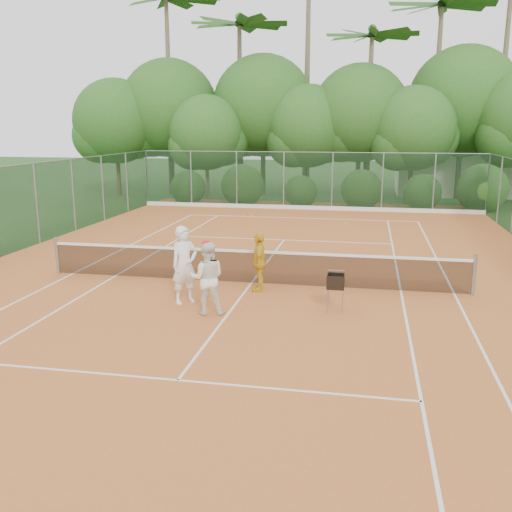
{
  "coord_description": "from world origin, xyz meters",
  "views": [
    {
      "loc": [
        3.1,
        -15.18,
        4.36
      ],
      "look_at": [
        0.37,
        -1.2,
        1.1
      ],
      "focal_mm": 40.0,
      "sensor_mm": 36.0,
      "label": 1
    }
  ],
  "objects_px": {
    "player_center_grp": "(207,278)",
    "player_yellow": "(259,262)",
    "player_white": "(185,265)",
    "ball_hopper": "(336,282)"
  },
  "relations": [
    {
      "from": "ball_hopper",
      "to": "player_center_grp",
      "type": "bearing_deg",
      "value": -143.29
    },
    {
      "from": "player_white",
      "to": "player_center_grp",
      "type": "xyz_separation_m",
      "value": [
        0.78,
        -0.72,
        -0.1
      ]
    },
    {
      "from": "player_white",
      "to": "player_center_grp",
      "type": "distance_m",
      "value": 1.07
    },
    {
      "from": "player_center_grp",
      "to": "player_yellow",
      "type": "bearing_deg",
      "value": 68.54
    },
    {
      "from": "player_center_grp",
      "to": "ball_hopper",
      "type": "relative_size",
      "value": 1.95
    },
    {
      "from": "player_yellow",
      "to": "player_white",
      "type": "bearing_deg",
      "value": -58.02
    },
    {
      "from": "player_white",
      "to": "ball_hopper",
      "type": "relative_size",
      "value": 2.15
    },
    {
      "from": "player_center_grp",
      "to": "ball_hopper",
      "type": "bearing_deg",
      "value": 14.56
    },
    {
      "from": "player_white",
      "to": "player_yellow",
      "type": "distance_m",
      "value": 2.15
    },
    {
      "from": "player_white",
      "to": "player_yellow",
      "type": "bearing_deg",
      "value": -6.51
    }
  ]
}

